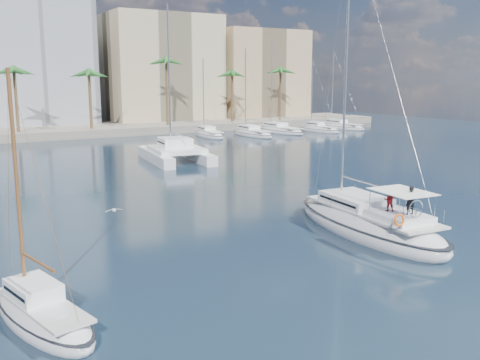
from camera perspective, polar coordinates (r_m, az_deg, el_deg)
ground at (r=31.05m, az=3.65°, el=-5.69°), size 160.00×160.00×0.00m
quay at (r=87.59m, az=-19.45°, el=4.87°), size 120.00×14.00×1.20m
building_beige at (r=102.22m, az=-8.43°, el=11.42°), size 20.00×14.00×20.00m
building_tan_right at (r=109.66m, az=1.89°, el=10.96°), size 18.00×12.00×18.00m
palm_centre at (r=83.29m, az=-19.32°, el=11.28°), size 3.60×3.60×12.30m
palm_right at (r=96.10m, az=1.37°, el=11.74°), size 3.60×3.60×12.30m
main_sloop at (r=31.85m, az=13.42°, el=-4.51°), size 5.11×12.75×18.45m
small_sloop at (r=21.23m, az=-20.38°, el=-13.32°), size 3.62×7.09×9.75m
catamaran at (r=57.84m, az=-6.90°, el=3.14°), size 6.98×11.84×16.46m
seagull at (r=32.71m, az=-13.30°, el=-3.16°), size 1.08×0.46×0.20m
moored_yacht_a at (r=80.96m, az=-3.35°, el=4.59°), size 3.37×9.52×11.90m
moored_yacht_b at (r=82.42m, az=1.32°, el=4.72°), size 3.32×10.83×13.72m
moored_yacht_c at (r=87.63m, az=4.25°, el=5.06°), size 3.98×12.33×15.54m
moored_yacht_d at (r=89.93m, az=8.40°, el=5.12°), size 3.52×9.55×11.90m
moored_yacht_e at (r=95.62m, az=10.69°, el=5.39°), size 4.61×11.11×13.72m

